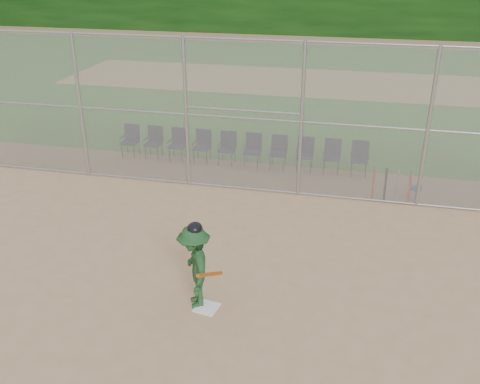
% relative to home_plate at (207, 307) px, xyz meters
% --- Properties ---
extents(ground, '(100.00, 100.00, 0.00)m').
position_rel_home_plate_xyz_m(ground, '(0.00, 0.21, -0.01)').
color(ground, tan).
rests_on(ground, ground).
extents(grass_strip, '(100.00, 100.00, 0.00)m').
position_rel_home_plate_xyz_m(grass_strip, '(0.00, 18.21, -0.00)').
color(grass_strip, '#286F21').
rests_on(grass_strip, ground).
extents(dirt_patch_far, '(24.00, 24.00, 0.00)m').
position_rel_home_plate_xyz_m(dirt_patch_far, '(0.00, 18.21, -0.00)').
color(dirt_patch_far, tan).
rests_on(dirt_patch_far, ground).
extents(backstop_fence, '(16.09, 0.09, 4.00)m').
position_rel_home_plate_xyz_m(backstop_fence, '(0.00, 5.21, 2.06)').
color(backstop_fence, gray).
rests_on(backstop_fence, ground).
extents(home_plate, '(0.47, 0.47, 0.02)m').
position_rel_home_plate_xyz_m(home_plate, '(0.00, 0.00, 0.00)').
color(home_plate, white).
rests_on(home_plate, ground).
extents(batter_at_plate, '(1.02, 1.38, 1.67)m').
position_rel_home_plate_xyz_m(batter_at_plate, '(-0.23, 0.08, 0.80)').
color(batter_at_plate, '#1B4520').
rests_on(batter_at_plate, ground).
extents(water_cooler, '(0.30, 0.30, 0.38)m').
position_rel_home_plate_xyz_m(water_cooler, '(3.97, 5.48, 0.18)').
color(water_cooler, white).
rests_on(water_cooler, ground).
extents(spare_bats, '(0.96, 0.34, 0.84)m').
position_rel_home_plate_xyz_m(spare_bats, '(3.36, 5.43, 0.41)').
color(spare_bats, '#D84C14').
rests_on(spare_bats, ground).
extents(chair_0, '(0.54, 0.52, 0.96)m').
position_rel_home_plate_xyz_m(chair_0, '(-4.46, 6.95, 0.47)').
color(chair_0, '#0F1A39').
rests_on(chair_0, ground).
extents(chair_1, '(0.54, 0.52, 0.96)m').
position_rel_home_plate_xyz_m(chair_1, '(-3.68, 6.95, 0.47)').
color(chair_1, '#0F1A39').
rests_on(chair_1, ground).
extents(chair_2, '(0.54, 0.52, 0.96)m').
position_rel_home_plate_xyz_m(chair_2, '(-2.91, 6.95, 0.47)').
color(chair_2, '#0F1A39').
rests_on(chair_2, ground).
extents(chair_3, '(0.54, 0.52, 0.96)m').
position_rel_home_plate_xyz_m(chair_3, '(-2.13, 6.95, 0.47)').
color(chair_3, '#0F1A39').
rests_on(chair_3, ground).
extents(chair_4, '(0.54, 0.52, 0.96)m').
position_rel_home_plate_xyz_m(chair_4, '(-1.36, 6.95, 0.47)').
color(chair_4, '#0F1A39').
rests_on(chair_4, ground).
extents(chair_5, '(0.54, 0.52, 0.96)m').
position_rel_home_plate_xyz_m(chair_5, '(-0.58, 6.95, 0.47)').
color(chair_5, '#0F1A39').
rests_on(chair_5, ground).
extents(chair_6, '(0.54, 0.52, 0.96)m').
position_rel_home_plate_xyz_m(chair_6, '(0.19, 6.95, 0.47)').
color(chair_6, '#0F1A39').
rests_on(chair_6, ground).
extents(chair_7, '(0.54, 0.52, 0.96)m').
position_rel_home_plate_xyz_m(chair_7, '(0.97, 6.95, 0.47)').
color(chair_7, '#0F1A39').
rests_on(chair_7, ground).
extents(chair_8, '(0.54, 0.52, 0.96)m').
position_rel_home_plate_xyz_m(chair_8, '(1.74, 6.95, 0.47)').
color(chair_8, '#0F1A39').
rests_on(chair_8, ground).
extents(chair_9, '(0.54, 0.52, 0.96)m').
position_rel_home_plate_xyz_m(chair_9, '(2.52, 6.95, 0.47)').
color(chair_9, '#0F1A39').
rests_on(chair_9, ground).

